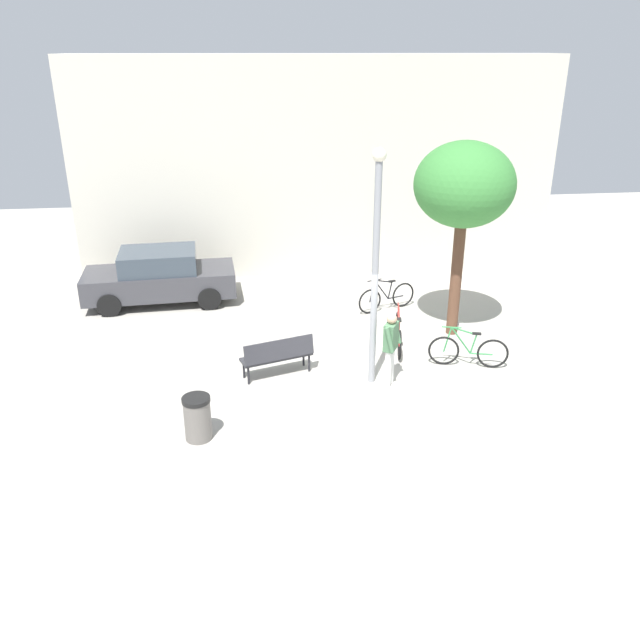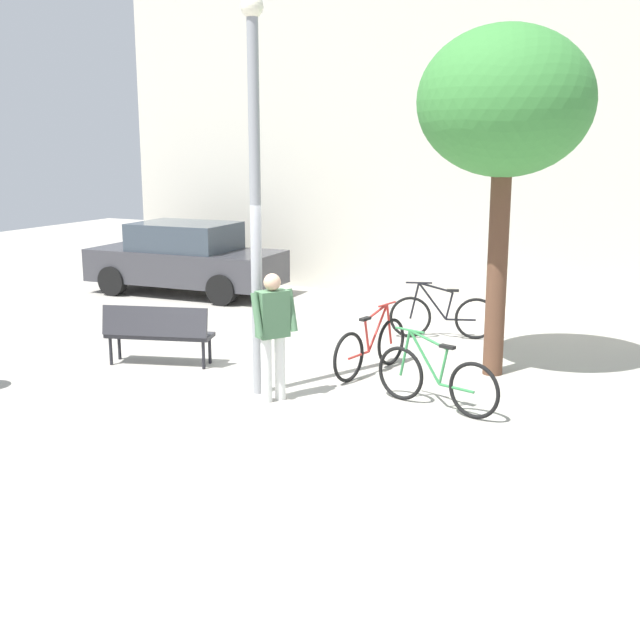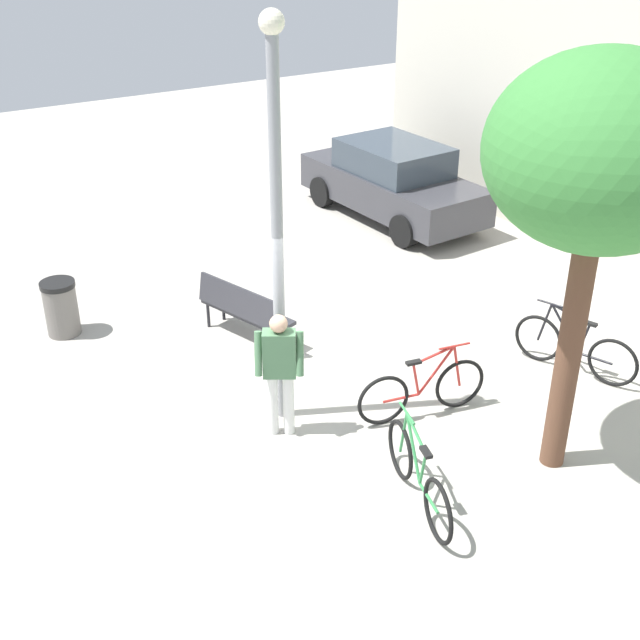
{
  "view_description": "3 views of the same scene",
  "coord_description": "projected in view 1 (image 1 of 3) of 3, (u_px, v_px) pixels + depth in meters",
  "views": [
    {
      "loc": [
        -2.41,
        -12.16,
        6.74
      ],
      "look_at": [
        -0.76,
        1.35,
        0.93
      ],
      "focal_mm": 35.68,
      "sensor_mm": 36.0,
      "label": 1
    },
    {
      "loc": [
        5.67,
        -9.01,
        3.34
      ],
      "look_at": [
        0.37,
        1.49,
        0.71
      ],
      "focal_mm": 45.93,
      "sensor_mm": 36.0,
      "label": 2
    },
    {
      "loc": [
        8.1,
        -4.25,
        6.18
      ],
      "look_at": [
        -0.43,
        0.95,
        0.83
      ],
      "focal_mm": 46.23,
      "sensor_mm": 36.0,
      "label": 3
    }
  ],
  "objects": [
    {
      "name": "plaza_tree",
      "position": [
        464.0,
        187.0,
        14.91
      ],
      "size": [
        2.38,
        2.38,
        4.83
      ],
      "color": "brown",
      "rests_on": "ground_plane"
    },
    {
      "name": "trash_bin",
      "position": [
        198.0,
        418.0,
        11.78
      ],
      "size": [
        0.53,
        0.53,
        0.87
      ],
      "color": "#66605B",
      "rests_on": "ground_plane"
    },
    {
      "name": "parked_car_charcoal",
      "position": [
        160.0,
        277.0,
        18.07
      ],
      "size": [
        4.29,
        2.02,
        1.55
      ],
      "color": "#38383D",
      "rests_on": "ground_plane"
    },
    {
      "name": "ground_plane",
      "position": [
        361.0,
        381.0,
        14.02
      ],
      "size": [
        36.0,
        36.0,
        0.0
      ],
      "primitive_type": "plane",
      "color": "#A8A399"
    },
    {
      "name": "bicycle_green",
      "position": [
        468.0,
        351.0,
        14.52
      ],
      "size": [
        1.76,
        0.53,
        0.97
      ],
      "color": "black",
      "rests_on": "ground_plane"
    },
    {
      "name": "park_bench",
      "position": [
        278.0,
        354.0,
        14.0
      ],
      "size": [
        1.67,
        0.93,
        0.92
      ],
      "color": "#2D2D33",
      "rests_on": "ground_plane"
    },
    {
      "name": "bicycle_black",
      "position": [
        386.0,
        297.0,
        17.66
      ],
      "size": [
        1.71,
        0.68,
        0.97
      ],
      "color": "black",
      "rests_on": "ground_plane"
    },
    {
      "name": "person_by_lamppost",
      "position": [
        391.0,
        344.0,
        13.49
      ],
      "size": [
        0.5,
        0.62,
        1.67
      ],
      "color": "white",
      "rests_on": "ground_plane"
    },
    {
      "name": "building_facade",
      "position": [
        317.0,
        166.0,
        20.24
      ],
      "size": [
        14.94,
        2.0,
        6.62
      ],
      "primitive_type": "cube",
      "color": "beige",
      "rests_on": "ground_plane"
    },
    {
      "name": "lamppost",
      "position": [
        376.0,
        258.0,
        12.89
      ],
      "size": [
        0.28,
        0.28,
        5.03
      ],
      "color": "gray",
      "rests_on": "ground_plane"
    },
    {
      "name": "bicycle_red",
      "position": [
        398.0,
        334.0,
        15.38
      ],
      "size": [
        0.38,
        1.79,
        0.97
      ],
      "color": "black",
      "rests_on": "ground_plane"
    }
  ]
}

